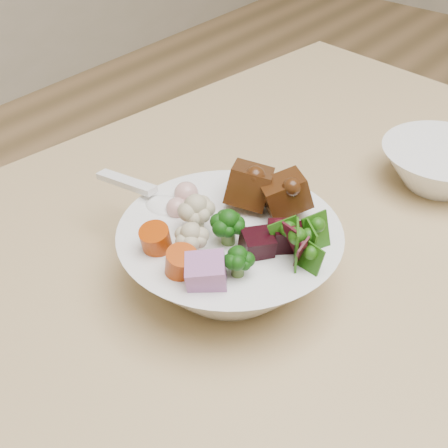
% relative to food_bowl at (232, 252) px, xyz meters
% --- Properties ---
extents(food_bowl, '(0.21, 0.21, 0.11)m').
position_rel_food_bowl_xyz_m(food_bowl, '(0.00, 0.00, 0.00)').
color(food_bowl, white).
rests_on(food_bowl, dining_table).
extents(soup_spoon, '(0.12, 0.04, 0.02)m').
position_rel_food_bowl_xyz_m(soup_spoon, '(-0.09, -0.01, 0.03)').
color(soup_spoon, white).
rests_on(soup_spoon, food_bowl).
extents(side_bowl, '(0.14, 0.14, 0.05)m').
position_rel_food_bowl_xyz_m(side_bowl, '(0.08, 0.29, -0.01)').
color(side_bowl, white).
rests_on(side_bowl, dining_table).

